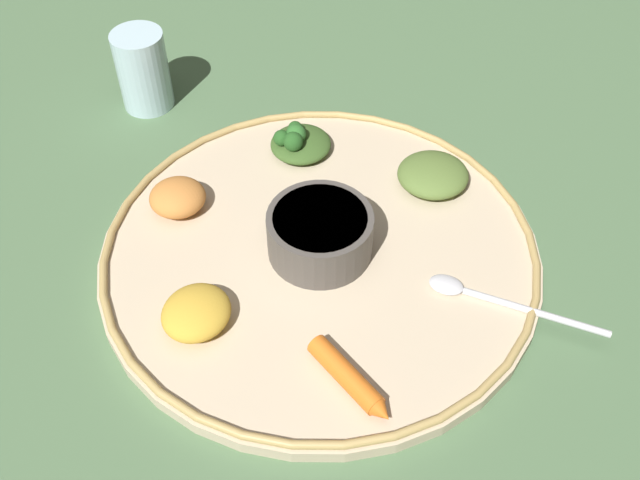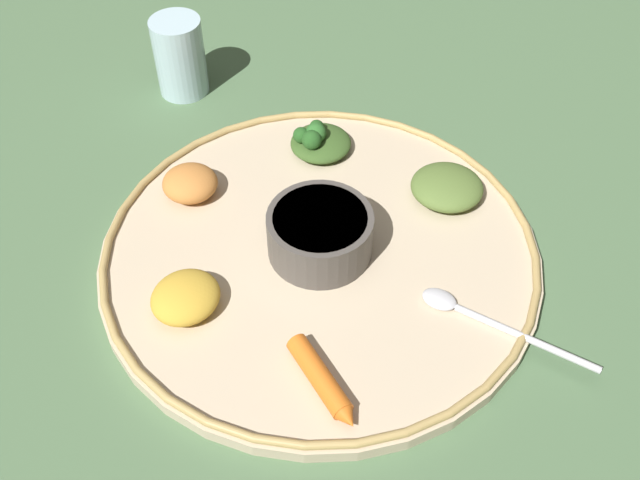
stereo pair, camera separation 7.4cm
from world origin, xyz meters
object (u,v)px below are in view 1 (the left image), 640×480
object	(u,v)px
spoon	(488,298)
drinking_glass	(144,75)
center_bowl	(320,233)
greens_pile	(299,142)
carrot_near_spoon	(350,379)

from	to	relation	value
spoon	drinking_glass	size ratio (longest dim) A/B	1.74
center_bowl	greens_pile	size ratio (longest dim) A/B	1.19
spoon	carrot_near_spoon	distance (m)	0.16
center_bowl	spoon	bearing A→B (deg)	96.73
center_bowl	spoon	world-z (taller)	center_bowl
greens_pile	drinking_glass	size ratio (longest dim) A/B	0.89
carrot_near_spoon	drinking_glass	distance (m)	0.48
carrot_near_spoon	drinking_glass	xyz separation A→B (m)	(-0.25, -0.41, 0.02)
center_bowl	greens_pile	distance (m)	0.15
center_bowl	carrot_near_spoon	bearing A→B (deg)	37.88
center_bowl	carrot_near_spoon	world-z (taller)	center_bowl
center_bowl	drinking_glass	distance (m)	0.34
center_bowl	carrot_near_spoon	size ratio (longest dim) A/B	1.09
center_bowl	spoon	size ratio (longest dim) A/B	0.61
spoon	carrot_near_spoon	size ratio (longest dim) A/B	1.78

